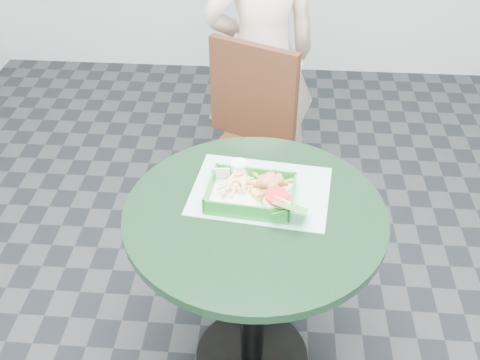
# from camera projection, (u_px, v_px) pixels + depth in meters

# --- Properties ---
(floor) EXTENTS (4.00, 5.00, 0.02)m
(floor) POSITION_uv_depth(u_px,v_px,m) (252.00, 357.00, 2.21)
(floor) COLOR #303335
(floor) RESTS_ON ground
(cafe_table) EXTENTS (0.82, 0.82, 0.75)m
(cafe_table) POSITION_uv_depth(u_px,v_px,m) (254.00, 253.00, 1.86)
(cafe_table) COLOR black
(cafe_table) RESTS_ON floor
(dining_chair) EXTENTS (0.42, 0.42, 0.93)m
(dining_chair) POSITION_uv_depth(u_px,v_px,m) (251.00, 138.00, 2.48)
(dining_chair) COLOR #381A0E
(dining_chair) RESTS_ON floor
(diner_person) EXTENTS (0.66, 0.55, 1.54)m
(diner_person) POSITION_uv_depth(u_px,v_px,m) (262.00, 57.00, 2.59)
(diner_person) COLOR beige
(diner_person) RESTS_ON floor
(placemat) EXTENTS (0.47, 0.38, 0.00)m
(placemat) POSITION_uv_depth(u_px,v_px,m) (260.00, 195.00, 1.82)
(placemat) COLOR #97D3C7
(placemat) RESTS_ON cafe_table
(food_basket) EXTENTS (0.27, 0.19, 0.05)m
(food_basket) POSITION_uv_depth(u_px,v_px,m) (251.00, 201.00, 1.78)
(food_basket) COLOR #22852A
(food_basket) RESTS_ON placemat
(crab_sandwich) EXTENTS (0.12, 0.12, 0.07)m
(crab_sandwich) POSITION_uv_depth(u_px,v_px,m) (269.00, 187.00, 1.78)
(crab_sandwich) COLOR gold
(crab_sandwich) RESTS_ON food_basket
(fries_pile) EXTENTS (0.13, 0.13, 0.04)m
(fries_pile) POSITION_uv_depth(u_px,v_px,m) (234.00, 187.00, 1.81)
(fries_pile) COLOR #FFD887
(fries_pile) RESTS_ON food_basket
(sauce_ramekin) EXTENTS (0.06, 0.06, 0.03)m
(sauce_ramekin) POSITION_uv_depth(u_px,v_px,m) (235.00, 172.00, 1.85)
(sauce_ramekin) COLOR silver
(sauce_ramekin) RESTS_ON food_basket
(garnish_cup) EXTENTS (0.13, 0.13, 0.05)m
(garnish_cup) POSITION_uv_depth(u_px,v_px,m) (281.00, 206.00, 1.72)
(garnish_cup) COLOR silver
(garnish_cup) RESTS_ON food_basket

